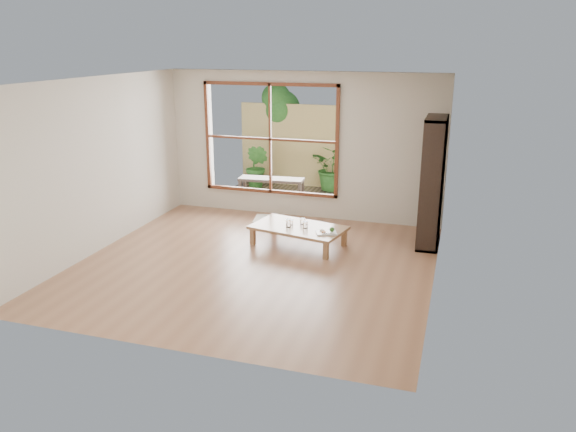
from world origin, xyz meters
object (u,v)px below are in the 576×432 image
bookshelf (432,182)px  garden_bench (271,181)px  low_table (298,229)px  food_tray (327,232)px

bookshelf → garden_bench: (-3.23, 1.74, -0.62)m
low_table → food_tray: (0.51, -0.19, 0.06)m
bookshelf → garden_bench: bookshelf is taller
low_table → garden_bench: bearing=130.0°
food_tray → garden_bench: bearing=102.4°
low_table → food_tray: food_tray is taller
food_tray → garden_bench: (-1.80, 2.62, 0.04)m
garden_bench → low_table: bearing=-67.3°
bookshelf → food_tray: 1.82m
low_table → food_tray: 0.55m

